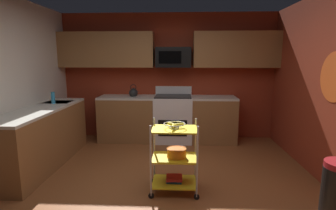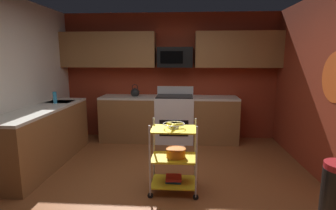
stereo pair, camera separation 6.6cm
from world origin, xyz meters
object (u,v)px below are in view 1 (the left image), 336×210
fruit_bowl (175,125)px  book_stack (174,179)px  rolling_cart (174,157)px  mixing_bowl_large (177,152)px  kettle (133,93)px  microwave (173,57)px  oven_range (173,118)px  dish_soap_bottle (53,98)px

fruit_bowl → book_stack: (0.00, -0.00, -0.71)m
rolling_cart → fruit_bowl: bearing=172.9°
fruit_bowl → mixing_bowl_large: bearing=-0.0°
rolling_cart → kettle: kettle is taller
microwave → mixing_bowl_large: microwave is taller
oven_range → mixing_bowl_large: oven_range is taller
fruit_bowl → kettle: bearing=112.8°
rolling_cart → book_stack: 0.29m
fruit_bowl → book_stack: fruit_bowl is taller
mixing_bowl_large → dish_soap_bottle: 2.48m
rolling_cart → fruit_bowl: (-0.00, 0.00, 0.42)m
book_stack → rolling_cart: bearing=0.0°
oven_range → book_stack: oven_range is taller
oven_range → dish_soap_bottle: (-2.01, -0.95, 0.54)m
oven_range → mixing_bowl_large: (0.11, -2.12, 0.04)m
microwave → book_stack: 2.71m
book_stack → kettle: size_ratio=0.79×
rolling_cart → oven_range: bearing=92.2°
book_stack → kettle: 2.44m
microwave → rolling_cart: (0.08, -2.23, -1.25)m
microwave → rolling_cart: size_ratio=0.77×
microwave → fruit_bowl: microwave is taller
rolling_cart → book_stack: (-0.00, 0.00, -0.29)m
microwave → dish_soap_bottle: bearing=-152.5°
microwave → fruit_bowl: (0.08, -2.23, -0.82)m
microwave → book_stack: (0.08, -2.23, -1.54)m
dish_soap_bottle → book_stack: bearing=-29.3°
microwave → dish_soap_bottle: microwave is taller
mixing_bowl_large → book_stack: mixing_bowl_large is taller
microwave → book_stack: microwave is taller
microwave → dish_soap_bottle: size_ratio=3.50×
book_stack → mixing_bowl_large: bearing=0.0°
mixing_bowl_large → book_stack: 0.35m
mixing_bowl_large → book_stack: size_ratio=1.21×
mixing_bowl_large → dish_soap_bottle: (-2.12, 1.18, 0.50)m
book_stack → dish_soap_bottle: (-2.10, 1.18, 0.86)m
rolling_cart → mixing_bowl_large: size_ratio=3.63×
oven_range → microwave: size_ratio=1.57×
oven_range → fruit_bowl: bearing=-87.8°
fruit_bowl → kettle: size_ratio=1.03×
book_stack → dish_soap_bottle: dish_soap_bottle is taller
microwave → kettle: (-0.81, -0.11, -0.70)m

